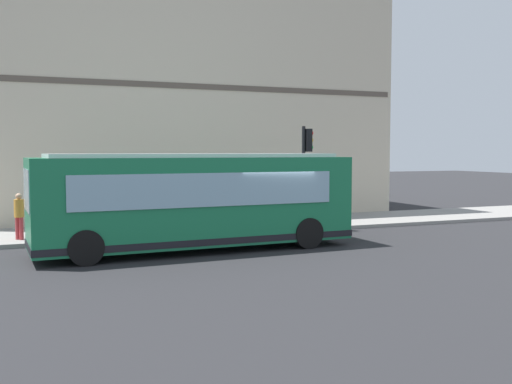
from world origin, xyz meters
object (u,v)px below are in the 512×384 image
(pedestrian_by_light_pole, at_px, (135,204))
(pedestrian_near_hydrant, at_px, (111,206))
(fire_hydrant, at_px, (199,218))
(traffic_light_near_corner, at_px, (306,157))
(pedestrian_near_building_entrance, at_px, (19,213))
(city_bus_nearside, at_px, (196,202))
(pedestrian_walking_along_curb, at_px, (224,198))

(pedestrian_by_light_pole, relative_size, pedestrian_near_hydrant, 1.09)
(fire_hydrant, relative_size, pedestrian_by_light_pole, 0.44)
(traffic_light_near_corner, relative_size, pedestrian_by_light_pole, 2.34)
(pedestrian_near_building_entrance, bearing_deg, fire_hydrant, -82.46)
(traffic_light_near_corner, xyz_separation_m, pedestrian_near_building_entrance, (0.54, 10.59, -1.87))
(city_bus_nearside, height_order, traffic_light_near_corner, traffic_light_near_corner)
(pedestrian_walking_along_curb, xyz_separation_m, pedestrian_near_hydrant, (-0.52, 4.80, -0.14))
(fire_hydrant, distance_m, pedestrian_near_hydrant, 3.42)
(pedestrian_by_light_pole, xyz_separation_m, pedestrian_near_building_entrance, (-1.19, 4.14, -0.08))
(traffic_light_near_corner, bearing_deg, pedestrian_by_light_pole, 74.99)
(fire_hydrant, bearing_deg, pedestrian_by_light_pole, 82.67)
(fire_hydrant, height_order, pedestrian_near_hydrant, pedestrian_near_hydrant)
(pedestrian_walking_along_curb, relative_size, pedestrian_near_hydrant, 1.13)
(pedestrian_by_light_pole, height_order, pedestrian_near_building_entrance, pedestrian_by_light_pole)
(city_bus_nearside, bearing_deg, fire_hydrant, -17.93)
(pedestrian_walking_along_curb, height_order, pedestrian_by_light_pole, pedestrian_walking_along_curb)
(fire_hydrant, relative_size, pedestrian_walking_along_curb, 0.42)
(city_bus_nearside, xyz_separation_m, pedestrian_by_light_pole, (4.70, 1.02, -0.43))
(city_bus_nearside, distance_m, traffic_light_near_corner, 6.34)
(fire_hydrant, bearing_deg, pedestrian_near_hydrant, 75.52)
(traffic_light_near_corner, bearing_deg, pedestrian_near_hydrant, 72.75)
(city_bus_nearside, relative_size, pedestrian_near_hydrant, 6.49)
(traffic_light_near_corner, height_order, pedestrian_by_light_pole, traffic_light_near_corner)
(city_bus_nearside, height_order, pedestrian_near_hydrant, city_bus_nearside)
(pedestrian_by_light_pole, bearing_deg, pedestrian_near_hydrant, 57.35)
(pedestrian_walking_along_curb, xyz_separation_m, pedestrian_near_building_entrance, (-2.24, 8.11, -0.12))
(pedestrian_walking_along_curb, bearing_deg, pedestrian_by_light_pole, 104.87)
(traffic_light_near_corner, relative_size, pedestrian_walking_along_curb, 2.25)
(pedestrian_walking_along_curb, relative_size, pedestrian_by_light_pole, 1.04)
(city_bus_nearside, height_order, pedestrian_near_building_entrance, city_bus_nearside)
(traffic_light_near_corner, distance_m, pedestrian_near_building_entrance, 10.77)
(city_bus_nearside, xyz_separation_m, fire_hydrant, (4.39, -1.42, -1.04))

